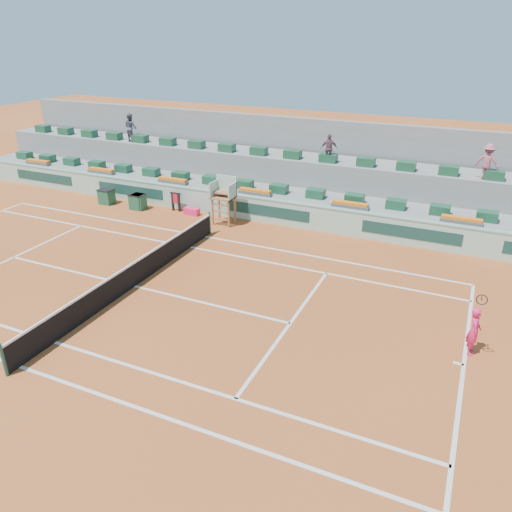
# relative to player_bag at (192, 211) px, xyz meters

# --- Properties ---
(ground) EXTENTS (90.00, 90.00, 0.00)m
(ground) POSITION_rel_player_bag_xyz_m (2.18, -7.85, -0.18)
(ground) COLOR #95451C
(ground) RESTS_ON ground
(seating_tier_lower) EXTENTS (36.00, 4.00, 1.20)m
(seating_tier_lower) POSITION_rel_player_bag_xyz_m (2.18, 2.85, 0.42)
(seating_tier_lower) COLOR gray
(seating_tier_lower) RESTS_ON ground
(seating_tier_upper) EXTENTS (36.00, 2.40, 2.60)m
(seating_tier_upper) POSITION_rel_player_bag_xyz_m (2.18, 4.45, 1.12)
(seating_tier_upper) COLOR gray
(seating_tier_upper) RESTS_ON ground
(stadium_back_wall) EXTENTS (36.00, 0.40, 4.40)m
(stadium_back_wall) POSITION_rel_player_bag_xyz_m (2.18, 6.05, 2.02)
(stadium_back_wall) COLOR gray
(stadium_back_wall) RESTS_ON ground
(player_bag) EXTENTS (0.82, 0.36, 0.36)m
(player_bag) POSITION_rel_player_bag_xyz_m (0.00, 0.00, 0.00)
(player_bag) COLOR #F52061
(player_bag) RESTS_ON ground
(spectator_left) EXTENTS (1.00, 0.89, 1.70)m
(spectator_left) POSITION_rel_player_bag_xyz_m (-6.45, 3.81, 3.27)
(spectator_left) COLOR #535260
(spectator_left) RESTS_ON seating_tier_upper
(spectator_mid) EXTENTS (0.94, 0.60, 1.49)m
(spectator_mid) POSITION_rel_player_bag_xyz_m (6.24, 3.70, 3.16)
(spectator_mid) COLOR #694654
(spectator_mid) RESTS_ON seating_tier_upper
(spectator_right) EXTENTS (1.18, 0.83, 1.66)m
(spectator_right) POSITION_rel_player_bag_xyz_m (13.79, 3.74, 3.25)
(spectator_right) COLOR #A45263
(spectator_right) RESTS_ON seating_tier_upper
(court_lines) EXTENTS (23.89, 11.09, 0.01)m
(court_lines) POSITION_rel_player_bag_xyz_m (2.18, -7.85, -0.18)
(court_lines) COLOR silver
(court_lines) RESTS_ON ground
(tennis_net) EXTENTS (0.10, 11.97, 1.10)m
(tennis_net) POSITION_rel_player_bag_xyz_m (2.18, -7.85, 0.34)
(tennis_net) COLOR black
(tennis_net) RESTS_ON ground
(advertising_hoarding) EXTENTS (36.00, 0.34, 1.26)m
(advertising_hoarding) POSITION_rel_player_bag_xyz_m (2.21, 0.64, 0.45)
(advertising_hoarding) COLOR #97BEAC
(advertising_hoarding) RESTS_ON ground
(umpire_chair) EXTENTS (1.10, 0.90, 2.40)m
(umpire_chair) POSITION_rel_player_bag_xyz_m (2.18, -0.36, 1.36)
(umpire_chair) COLOR brown
(umpire_chair) RESTS_ON ground
(seat_row_lower) EXTENTS (32.90, 0.60, 0.44)m
(seat_row_lower) POSITION_rel_player_bag_xyz_m (2.18, 1.95, 1.24)
(seat_row_lower) COLOR #18482E
(seat_row_lower) RESTS_ON seating_tier_lower
(seat_row_upper) EXTENTS (32.90, 0.60, 0.44)m
(seat_row_upper) POSITION_rel_player_bag_xyz_m (2.18, 3.85, 2.64)
(seat_row_upper) COLOR #18482E
(seat_row_upper) RESTS_ON seating_tier_upper
(flower_planters) EXTENTS (26.80, 0.36, 0.28)m
(flower_planters) POSITION_rel_player_bag_xyz_m (0.68, 1.15, 1.15)
(flower_planters) COLOR #525252
(flower_planters) RESTS_ON seating_tier_lower
(drink_cooler_a) EXTENTS (0.71, 0.61, 0.84)m
(drink_cooler_a) POSITION_rel_player_bag_xyz_m (-3.07, -0.42, 0.24)
(drink_cooler_a) COLOR #184A30
(drink_cooler_a) RESTS_ON ground
(drink_cooler_b) EXTENTS (0.75, 0.64, 0.84)m
(drink_cooler_b) POSITION_rel_player_bag_xyz_m (-3.17, -0.44, 0.24)
(drink_cooler_b) COLOR #184A30
(drink_cooler_b) RESTS_ON ground
(drink_cooler_c) EXTENTS (0.79, 0.69, 0.84)m
(drink_cooler_c) POSITION_rel_player_bag_xyz_m (-5.29, -0.40, 0.24)
(drink_cooler_c) COLOR #184A30
(drink_cooler_c) RESTS_ON ground
(towel_rack) EXTENTS (0.63, 0.11, 1.03)m
(towel_rack) POSITION_rel_player_bag_xyz_m (-1.07, 0.17, 0.42)
(towel_rack) COLOR black
(towel_rack) RESTS_ON ground
(tennis_player) EXTENTS (0.41, 0.86, 2.28)m
(tennis_player) POSITION_rel_player_bag_xyz_m (14.18, -7.10, 0.61)
(tennis_player) COLOR #F52061
(tennis_player) RESTS_ON ground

